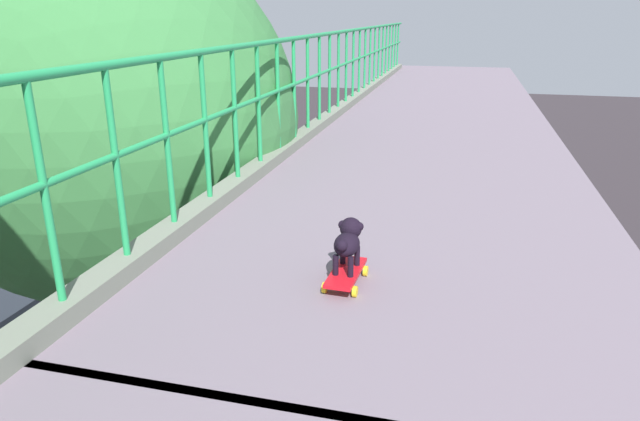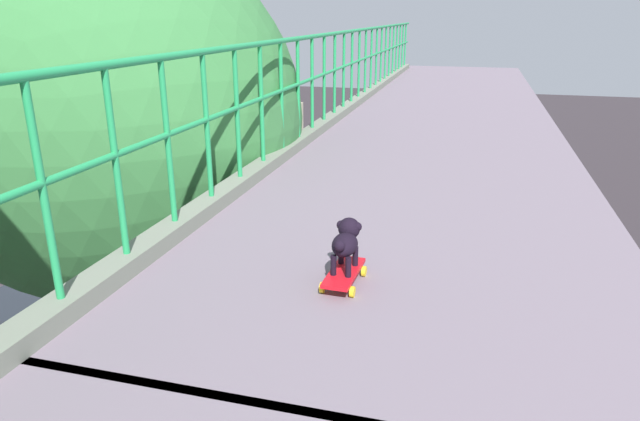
% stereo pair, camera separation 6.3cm
% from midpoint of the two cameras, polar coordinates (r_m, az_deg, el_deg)
% --- Properties ---
extents(green_railing, '(0.20, 32.06, 1.34)m').
position_cam_midpoint_polar(green_railing, '(3.16, -29.03, -7.65)').
color(green_railing, gray).
rests_on(green_railing, overpass_deck).
extents(car_white_fourth, '(1.80, 4.32, 1.59)m').
position_cam_midpoint_polar(car_white_fourth, '(15.18, -29.51, -11.20)').
color(car_white_fourth, silver).
rests_on(car_white_fourth, ground).
extents(city_bus, '(2.74, 10.51, 3.35)m').
position_cam_midpoint_polar(city_bus, '(26.25, -8.52, 6.09)').
color(city_bus, beige).
rests_on(city_bus, ground).
extents(roadside_tree_mid, '(4.94, 4.94, 8.88)m').
position_cam_midpoint_polar(roadside_tree_mid, '(7.94, -20.77, 8.31)').
color(roadside_tree_mid, brown).
rests_on(roadside_tree_mid, ground).
extents(toy_skateboard, '(0.23, 0.46, 0.09)m').
position_cam_midpoint_polar(toy_skateboard, '(3.53, 2.12, -6.38)').
color(toy_skateboard, red).
rests_on(toy_skateboard, overpass_deck).
extents(small_dog, '(0.17, 0.35, 0.31)m').
position_cam_midpoint_polar(small_dog, '(3.48, 2.33, -2.98)').
color(small_dog, black).
rests_on(small_dog, toy_skateboard).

